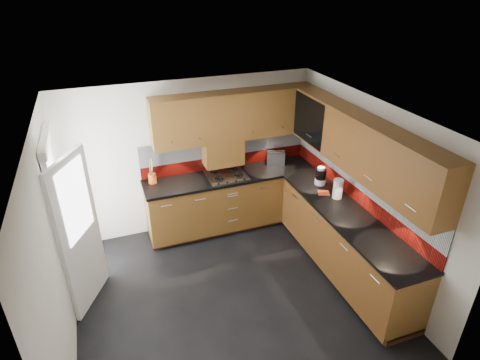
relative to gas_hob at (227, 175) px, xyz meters
name	(u,v)px	position (x,y,z in m)	size (l,w,h in m)	color
room	(229,195)	(-0.45, -1.47, 0.54)	(4.00, 3.80, 2.64)	black
base_cabinets	(282,221)	(0.62, -0.75, -0.52)	(2.70, 3.20, 0.95)	brown
countertop	(284,194)	(0.60, -0.77, -0.04)	(2.72, 3.22, 0.04)	black
backsplash	(292,167)	(0.83, -0.54, 0.25)	(2.70, 3.20, 0.54)	#6B0D09
upper_cabinets	(297,130)	(0.78, -0.69, 0.88)	(2.50, 3.20, 0.72)	brown
extractor_hood	(223,152)	(0.00, 0.17, 0.32)	(0.60, 0.33, 0.40)	brown
glass_cabinet	(317,117)	(1.26, -0.40, 0.91)	(0.32, 0.80, 0.66)	black
back_door	(70,224)	(-2.23, -0.72, 0.08)	(0.42, 1.19, 2.04)	white
gas_hob	(227,175)	(0.00, 0.00, 0.00)	(0.60, 0.52, 0.05)	silver
utensil_pot	(152,177)	(-1.10, 0.18, 0.08)	(0.12, 0.12, 0.42)	#D75D14
toaster	(276,158)	(0.90, 0.16, 0.09)	(0.33, 0.27, 0.21)	silver
food_processor	(321,176)	(1.22, -0.71, 0.11)	(0.16, 0.16, 0.27)	white
paper_towel	(338,189)	(1.24, -1.14, 0.12)	(0.13, 0.13, 0.28)	white
orange_cloth	(324,193)	(1.12, -0.98, -0.01)	(0.15, 0.13, 0.02)	#F1481A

